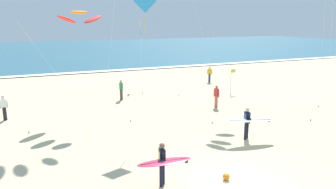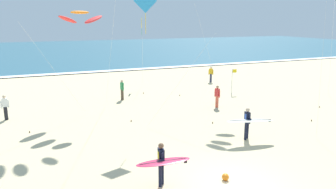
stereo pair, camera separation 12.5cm
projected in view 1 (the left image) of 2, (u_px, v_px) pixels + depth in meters
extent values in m
plane|color=beige|center=(235.00, 186.00, 12.08)|extent=(160.00, 160.00, 0.00)
cube|color=#2D6075|center=(68.00, 50.00, 64.83)|extent=(160.00, 60.00, 0.08)
cube|color=white|center=(95.00, 72.00, 38.17)|extent=(160.00, 1.34, 0.01)
cylinder|color=black|center=(245.00, 131.00, 16.70)|extent=(0.13, 0.13, 0.88)
cylinder|color=black|center=(247.00, 130.00, 16.90)|extent=(0.13, 0.13, 0.88)
cube|color=black|center=(247.00, 117.00, 16.63)|extent=(0.26, 0.37, 0.60)
cube|color=blue|center=(245.00, 117.00, 16.60)|extent=(0.05, 0.20, 0.32)
sphere|color=beige|center=(248.00, 110.00, 16.53)|extent=(0.21, 0.21, 0.21)
cylinder|color=black|center=(249.00, 117.00, 16.39)|extent=(0.09, 0.09, 0.26)
cylinder|color=black|center=(249.00, 120.00, 16.32)|extent=(0.26, 0.12, 0.14)
cylinder|color=black|center=(245.00, 117.00, 16.86)|extent=(0.09, 0.09, 0.56)
ellipsoid|color=white|center=(250.00, 121.00, 16.30)|extent=(2.63, 1.01, 0.17)
cube|color=#333333|center=(250.00, 120.00, 16.29)|extent=(2.23, 0.43, 0.09)
cube|color=#262628|center=(269.00, 120.00, 16.55)|extent=(0.12, 0.03, 0.14)
cylinder|color=black|center=(161.00, 176.00, 11.97)|extent=(0.13, 0.13, 0.88)
cylinder|color=black|center=(163.00, 173.00, 12.15)|extent=(0.13, 0.13, 0.88)
cube|color=black|center=(162.00, 156.00, 11.89)|extent=(0.25, 0.37, 0.60)
cube|color=yellow|center=(159.00, 156.00, 11.86)|extent=(0.04, 0.20, 0.32)
sphere|color=brown|center=(162.00, 146.00, 11.79)|extent=(0.21, 0.21, 0.21)
cylinder|color=black|center=(163.00, 156.00, 11.65)|extent=(0.09, 0.09, 0.26)
cylinder|color=black|center=(162.00, 161.00, 11.58)|extent=(0.26, 0.12, 0.14)
cylinder|color=black|center=(161.00, 155.00, 12.12)|extent=(0.09, 0.09, 0.56)
ellipsoid|color=#D83359|center=(164.00, 162.00, 11.56)|extent=(2.07, 0.88, 0.16)
cube|color=#333333|center=(164.00, 161.00, 11.56)|extent=(1.74, 0.30, 0.08)
cube|color=#262628|center=(187.00, 161.00, 11.78)|extent=(0.12, 0.03, 0.14)
ellipsoid|color=red|center=(93.00, 19.00, 19.22)|extent=(1.52, 1.33, 0.63)
ellipsoid|color=orange|center=(79.00, 12.00, 19.71)|extent=(1.52, 1.33, 0.20)
ellipsoid|color=red|center=(67.00, 19.00, 20.39)|extent=(1.52, 1.33, 0.63)
cylinder|color=silver|center=(56.00, 73.00, 18.77)|extent=(3.45, 2.45, 5.95)
cylinder|color=brown|center=(29.00, 132.00, 17.71)|extent=(0.06, 0.06, 0.10)
cylinder|color=silver|center=(332.00, 23.00, 23.56)|extent=(3.89, 2.70, 11.57)
cylinder|color=brown|center=(318.00, 107.00, 22.95)|extent=(0.06, 0.06, 0.10)
cylinder|color=silver|center=(323.00, 31.00, 17.18)|extent=(2.09, 2.33, 10.86)
cylinder|color=brown|center=(311.00, 120.00, 19.86)|extent=(0.06, 0.06, 0.10)
cube|color=#2D99DB|center=(145.00, 1.00, 16.93)|extent=(1.24, 0.25, 1.26)
cylinder|color=yellow|center=(145.00, 23.00, 17.20)|extent=(0.02, 0.02, 1.09)
cylinder|color=silver|center=(181.00, 80.00, 18.35)|extent=(3.95, 0.72, 5.29)
cylinder|color=brown|center=(212.00, 123.00, 19.39)|extent=(0.06, 0.06, 0.10)
cube|color=yellow|center=(140.00, 23.00, 29.79)|extent=(0.32, 0.96, 0.99)
cylinder|color=green|center=(140.00, 32.00, 29.97)|extent=(0.02, 0.02, 0.60)
cylinder|color=silver|center=(141.00, 62.00, 28.60)|extent=(1.21, 3.90, 4.64)
cylinder|color=brown|center=(142.00, 93.00, 27.16)|extent=(0.06, 0.06, 0.10)
cylinder|color=silver|center=(113.00, 18.00, 20.05)|extent=(0.72, 4.22, 12.23)
cylinder|color=brown|center=(131.00, 121.00, 19.70)|extent=(0.06, 0.06, 0.10)
cylinder|color=silver|center=(201.00, 29.00, 24.44)|extent=(2.42, 2.55, 10.71)
cylinder|color=brown|center=(179.00, 95.00, 26.36)|extent=(0.06, 0.06, 0.10)
cylinder|color=#D8593F|center=(216.00, 102.00, 22.88)|extent=(0.22, 0.22, 0.84)
cube|color=red|center=(217.00, 92.00, 22.72)|extent=(0.27, 0.36, 0.54)
sphere|color=#A87A59|center=(217.00, 87.00, 22.64)|extent=(0.20, 0.20, 0.20)
cylinder|color=red|center=(219.00, 94.00, 22.59)|extent=(0.08, 0.08, 0.50)
cylinder|color=red|center=(214.00, 93.00, 22.90)|extent=(0.08, 0.08, 0.50)
cylinder|color=#2D334C|center=(209.00, 78.00, 32.08)|extent=(0.22, 0.22, 0.84)
cube|color=gold|center=(210.00, 71.00, 31.93)|extent=(0.35, 0.36, 0.54)
sphere|color=beige|center=(210.00, 67.00, 31.84)|extent=(0.20, 0.20, 0.20)
cylinder|color=gold|center=(212.00, 72.00, 31.86)|extent=(0.08, 0.08, 0.50)
cylinder|color=gold|center=(208.00, 72.00, 32.04)|extent=(0.08, 0.08, 0.50)
cylinder|color=black|center=(5.00, 114.00, 19.93)|extent=(0.22, 0.22, 0.84)
cube|color=white|center=(3.00, 103.00, 19.77)|extent=(0.35, 0.23, 0.54)
sphere|color=beige|center=(3.00, 97.00, 19.68)|extent=(0.20, 0.20, 0.20)
cylinder|color=white|center=(0.00, 105.00, 19.68)|extent=(0.08, 0.08, 0.50)
cylinder|color=white|center=(7.00, 104.00, 19.90)|extent=(0.08, 0.08, 0.50)
cylinder|color=#4C3D2D|center=(121.00, 95.00, 24.95)|extent=(0.22, 0.22, 0.84)
cube|color=#339351|center=(121.00, 86.00, 24.79)|extent=(0.22, 0.34, 0.54)
sphere|color=tan|center=(121.00, 81.00, 24.70)|extent=(0.20, 0.20, 0.20)
cylinder|color=#339351|center=(120.00, 87.00, 24.99)|extent=(0.08, 0.08, 0.50)
cylinder|color=#339351|center=(122.00, 88.00, 24.63)|extent=(0.08, 0.08, 0.50)
cylinder|color=silver|center=(231.00, 81.00, 27.18)|extent=(0.05, 0.05, 2.10)
cube|color=yellow|center=(233.00, 71.00, 27.07)|extent=(0.40, 0.02, 0.28)
sphere|color=orange|center=(226.00, 177.00, 12.52)|extent=(0.28, 0.28, 0.28)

